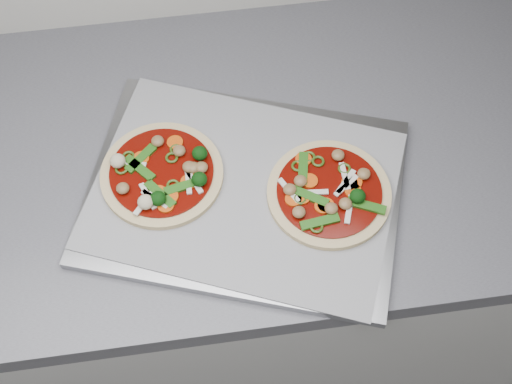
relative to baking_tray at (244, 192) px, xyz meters
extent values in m
cube|color=silver|center=(0.16, 0.08, -0.48)|extent=(3.60, 0.60, 0.86)
cube|color=slate|center=(0.16, 0.08, -0.03)|extent=(3.60, 0.60, 0.04)
cube|color=gray|center=(0.00, 0.00, 0.00)|extent=(0.56, 0.48, 0.02)
cube|color=#949499|center=(0.00, 0.00, 0.01)|extent=(0.54, 0.47, 0.00)
cylinder|color=#CCB67E|center=(-0.12, 0.04, 0.01)|extent=(0.26, 0.26, 0.01)
cylinder|color=#691206|center=(-0.12, 0.04, 0.02)|extent=(0.22, 0.22, 0.00)
cube|color=silver|center=(-0.17, 0.06, 0.03)|extent=(0.05, 0.02, 0.00)
cylinder|color=#DF6104|center=(-0.15, 0.07, 0.03)|extent=(0.03, 0.03, 0.00)
cube|color=#285D16|center=(-0.13, 0.00, 0.03)|extent=(0.05, 0.05, 0.00)
cylinder|color=#DF6104|center=(-0.12, -0.02, 0.03)|extent=(0.04, 0.04, 0.00)
cube|color=#285D16|center=(-0.15, 0.05, 0.03)|extent=(0.05, 0.05, 0.00)
cube|color=#285D16|center=(-0.15, 0.07, 0.03)|extent=(0.05, 0.05, 0.00)
ellipsoid|color=olive|center=(-0.12, 0.09, 0.03)|extent=(0.02, 0.02, 0.01)
cube|color=silver|center=(-0.14, 0.00, 0.03)|extent=(0.02, 0.05, 0.00)
cube|color=silver|center=(-0.08, 0.02, 0.03)|extent=(0.01, 0.05, 0.00)
cylinder|color=#DF6104|center=(-0.08, 0.01, 0.03)|extent=(0.03, 0.03, 0.00)
torus|color=#2F4813|center=(-0.17, 0.06, 0.03)|extent=(0.03, 0.03, 0.00)
ellipsoid|color=olive|center=(-0.18, 0.01, 0.03)|extent=(0.02, 0.02, 0.01)
ellipsoid|color=olive|center=(-0.06, 0.03, 0.03)|extent=(0.02, 0.02, 0.01)
cylinder|color=#DF6104|center=(-0.07, 0.02, 0.03)|extent=(0.03, 0.03, 0.00)
cube|color=silver|center=(-0.07, 0.01, 0.03)|extent=(0.03, 0.05, 0.00)
ellipsoid|color=olive|center=(-0.07, 0.04, 0.03)|extent=(0.03, 0.03, 0.01)
ellipsoid|color=olive|center=(-0.09, 0.07, 0.03)|extent=(0.03, 0.03, 0.01)
torus|color=#2F4813|center=(-0.18, 0.05, 0.03)|extent=(0.02, 0.02, 0.00)
cylinder|color=#DF6104|center=(-0.10, 0.09, 0.03)|extent=(0.03, 0.03, 0.00)
ellipsoid|color=#0F380E|center=(-0.06, 0.06, 0.03)|extent=(0.03, 0.03, 0.02)
torus|color=#2F4813|center=(-0.11, 0.01, 0.03)|extent=(0.03, 0.03, 0.00)
cylinder|color=#DF6104|center=(-0.11, -0.01, 0.03)|extent=(0.03, 0.03, 0.00)
ellipsoid|color=#0F380E|center=(-0.13, -0.01, 0.03)|extent=(0.03, 0.03, 0.02)
torus|color=#2F4813|center=(-0.10, 0.07, 0.03)|extent=(0.03, 0.03, 0.00)
ellipsoid|color=beige|center=(-0.15, -0.02, 0.03)|extent=(0.02, 0.02, 0.02)
cube|color=#285D16|center=(-0.09, 0.01, 0.03)|extent=(0.06, 0.03, 0.00)
torus|color=#2F4813|center=(-0.10, 0.06, 0.03)|extent=(0.03, 0.03, 0.00)
ellipsoid|color=olive|center=(-0.08, 0.04, 0.03)|extent=(0.03, 0.03, 0.01)
ellipsoid|color=#0F380E|center=(-0.07, 0.01, 0.03)|extent=(0.03, 0.03, 0.02)
cube|color=silver|center=(-0.15, -0.01, 0.03)|extent=(0.04, 0.04, 0.00)
cylinder|color=#DF6104|center=(-0.13, 0.00, 0.03)|extent=(0.03, 0.03, 0.00)
torus|color=#2F4813|center=(-0.17, 0.07, 0.03)|extent=(0.03, 0.03, 0.00)
cube|color=silver|center=(-0.13, -0.01, 0.03)|extent=(0.04, 0.04, 0.00)
ellipsoid|color=beige|center=(-0.18, 0.06, 0.03)|extent=(0.03, 0.03, 0.02)
cylinder|color=#CCB67E|center=(0.12, -0.03, 0.01)|extent=(0.26, 0.26, 0.01)
cylinder|color=#691206|center=(0.12, -0.03, 0.02)|extent=(0.22, 0.22, 0.00)
cube|color=silver|center=(0.15, -0.03, 0.03)|extent=(0.04, 0.04, 0.00)
ellipsoid|color=olive|center=(0.12, -0.06, 0.03)|extent=(0.03, 0.03, 0.01)
torus|color=#2F4813|center=(0.08, -0.04, 0.03)|extent=(0.02, 0.02, 0.00)
cube|color=#285D16|center=(0.09, 0.01, 0.03)|extent=(0.03, 0.06, 0.00)
cube|color=silver|center=(0.15, -0.01, 0.03)|extent=(0.01, 0.05, 0.00)
torus|color=#2F4813|center=(0.10, 0.03, 0.03)|extent=(0.03, 0.03, 0.00)
cube|color=silver|center=(0.15, -0.07, 0.03)|extent=(0.02, 0.05, 0.00)
ellipsoid|color=olive|center=(0.07, -0.02, 0.03)|extent=(0.02, 0.02, 0.01)
cube|color=silver|center=(0.06, -0.02, 0.03)|extent=(0.03, 0.05, 0.00)
ellipsoid|color=olive|center=(0.15, 0.03, 0.03)|extent=(0.03, 0.03, 0.01)
cylinder|color=#DF6104|center=(0.16, -0.04, 0.03)|extent=(0.03, 0.03, 0.00)
torus|color=#2F4813|center=(0.15, 0.00, 0.03)|extent=(0.03, 0.03, 0.00)
cylinder|color=#DF6104|center=(0.11, -0.05, 0.03)|extent=(0.04, 0.04, 0.00)
cube|color=silver|center=(0.10, -0.03, 0.03)|extent=(0.05, 0.01, 0.00)
torus|color=#2F4813|center=(0.09, 0.02, 0.03)|extent=(0.03, 0.03, 0.00)
torus|color=#2F4813|center=(0.12, 0.02, 0.03)|extent=(0.02, 0.02, 0.00)
cylinder|color=#DF6104|center=(0.10, 0.03, 0.03)|extent=(0.04, 0.04, 0.00)
ellipsoid|color=olive|center=(0.14, -0.06, 0.03)|extent=(0.03, 0.03, 0.01)
ellipsoid|color=olive|center=(0.07, -0.06, 0.03)|extent=(0.03, 0.03, 0.01)
cube|color=#285D16|center=(0.10, -0.08, 0.03)|extent=(0.06, 0.02, 0.00)
cube|color=silver|center=(0.15, -0.02, 0.03)|extent=(0.04, 0.04, 0.00)
cylinder|color=#DF6104|center=(0.11, -0.06, 0.03)|extent=(0.04, 0.04, 0.00)
cylinder|color=#DF6104|center=(0.07, -0.04, 0.03)|extent=(0.03, 0.03, 0.00)
ellipsoid|color=olive|center=(0.08, -0.01, 0.03)|extent=(0.02, 0.02, 0.01)
cylinder|color=#DF6104|center=(0.10, -0.01, 0.03)|extent=(0.03, 0.03, 0.00)
cylinder|color=#DF6104|center=(0.16, -0.02, 0.03)|extent=(0.04, 0.04, 0.00)
cube|color=#285D16|center=(0.17, -0.06, 0.03)|extent=(0.06, 0.04, 0.00)
torus|color=#2F4813|center=(0.09, -0.09, 0.03)|extent=(0.03, 0.03, 0.00)
cylinder|color=#DF6104|center=(0.16, -0.02, 0.03)|extent=(0.03, 0.03, 0.00)
ellipsoid|color=#0F380E|center=(0.16, -0.05, 0.03)|extent=(0.03, 0.03, 0.02)
cube|color=#285D16|center=(0.09, -0.04, 0.03)|extent=(0.06, 0.04, 0.00)
cylinder|color=#DF6104|center=(0.08, -0.04, 0.03)|extent=(0.03, 0.03, 0.00)
ellipsoid|color=olive|center=(0.18, -0.01, 0.03)|extent=(0.02, 0.02, 0.01)
camera|label=1|loc=(-0.06, -0.54, 0.94)|focal=50.00mm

